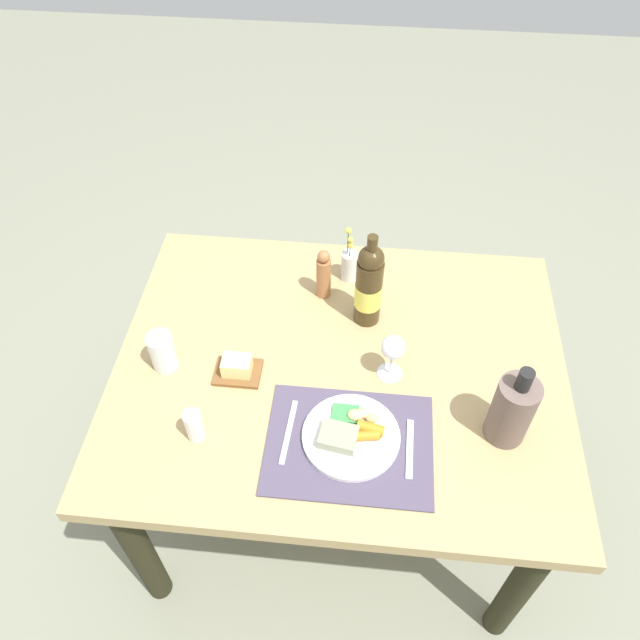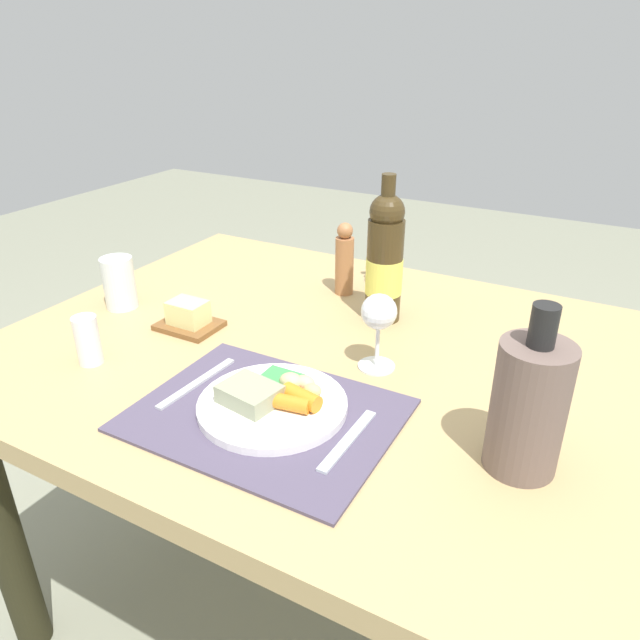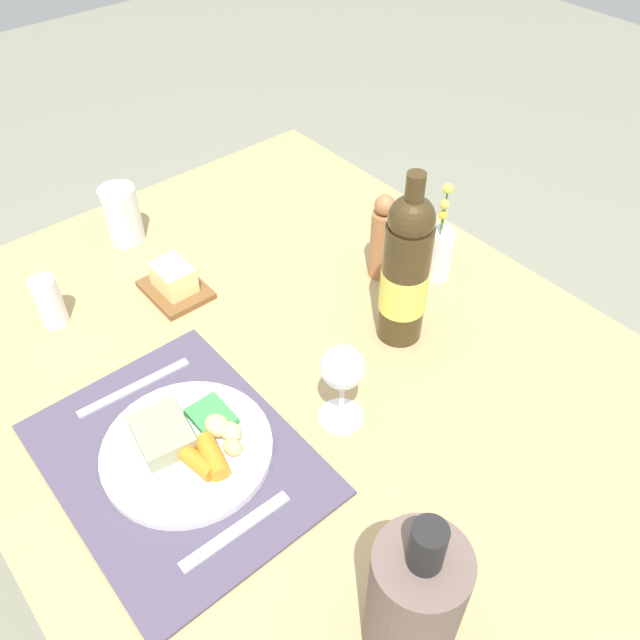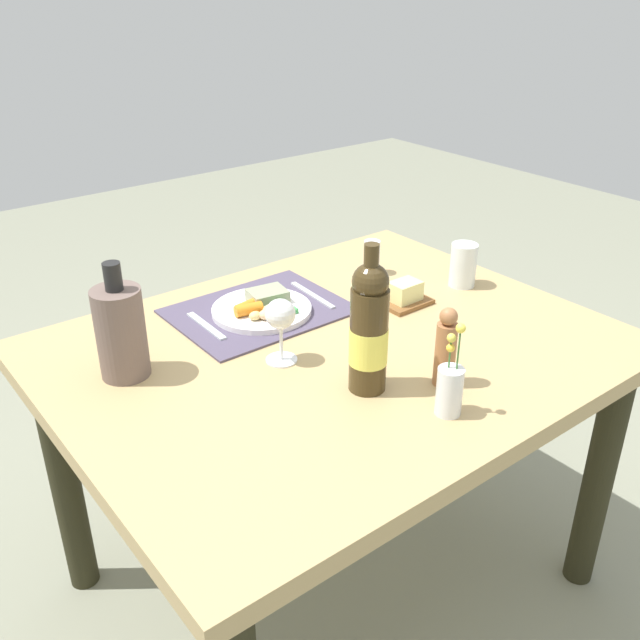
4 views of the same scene
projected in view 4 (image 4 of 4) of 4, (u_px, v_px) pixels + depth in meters
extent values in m
plane|color=gray|center=(332.00, 577.00, 2.00)|extent=(8.00, 8.00, 0.00)
cube|color=tan|center=(334.00, 353.00, 1.67)|extent=(1.29, 1.02, 0.04)
cylinder|color=black|center=(380.00, 351.00, 2.45)|extent=(0.08, 0.08, 0.71)
cylinder|color=black|center=(65.00, 480.00, 1.83)|extent=(0.08, 0.08, 0.71)
cylinder|color=black|center=(599.00, 476.00, 1.85)|extent=(0.08, 0.08, 0.71)
cube|color=#4C4359|center=(259.00, 311.00, 1.81)|extent=(0.43, 0.33, 0.01)
cylinder|color=white|center=(262.00, 310.00, 1.80)|extent=(0.25, 0.25, 0.01)
cube|color=gray|center=(268.00, 296.00, 1.82)|extent=(0.11, 0.09, 0.03)
cylinder|color=orange|center=(247.00, 306.00, 1.77)|extent=(0.07, 0.04, 0.03)
cylinder|color=orange|center=(249.00, 309.00, 1.75)|extent=(0.07, 0.04, 0.03)
ellipsoid|color=#C4B97E|center=(271.00, 310.00, 1.75)|extent=(0.04, 0.04, 0.03)
ellipsoid|color=#DCAF7F|center=(266.00, 314.00, 1.73)|extent=(0.04, 0.03, 0.02)
ellipsoid|color=#DAB96E|center=(255.00, 316.00, 1.72)|extent=(0.03, 0.03, 0.02)
cube|color=#3C964B|center=(281.00, 311.00, 1.76)|extent=(0.07, 0.06, 0.01)
cube|color=silver|center=(312.00, 295.00, 1.89)|extent=(0.03, 0.19, 0.00)
cube|color=silver|center=(206.00, 326.00, 1.73)|extent=(0.02, 0.17, 0.00)
cylinder|color=#3D2F17|center=(368.00, 340.00, 1.44)|extent=(0.08, 0.08, 0.23)
sphere|color=#3D2F17|center=(371.00, 282.00, 1.38)|extent=(0.08, 0.08, 0.08)
cylinder|color=#3D2F17|center=(371.00, 262.00, 1.36)|extent=(0.03, 0.03, 0.07)
cylinder|color=#ECE559|center=(368.00, 345.00, 1.45)|extent=(0.08, 0.08, 0.08)
cube|color=brown|center=(404.00, 302.00, 1.85)|extent=(0.13, 0.10, 0.01)
cube|color=#E7E291|center=(405.00, 291.00, 1.84)|extent=(0.08, 0.06, 0.05)
cylinder|color=#6A564F|center=(121.00, 333.00, 1.50)|extent=(0.11, 0.11, 0.20)
cylinder|color=black|center=(113.00, 276.00, 1.44)|extent=(0.04, 0.04, 0.06)
cylinder|color=#A56B41|center=(445.00, 354.00, 1.48)|extent=(0.04, 0.04, 0.14)
sphere|color=#A56B41|center=(449.00, 317.00, 1.43)|extent=(0.04, 0.04, 0.04)
cylinder|color=white|center=(282.00, 360.00, 1.59)|extent=(0.07, 0.07, 0.00)
cylinder|color=white|center=(281.00, 343.00, 1.57)|extent=(0.01, 0.01, 0.08)
sphere|color=white|center=(280.00, 314.00, 1.54)|extent=(0.07, 0.07, 0.07)
cylinder|color=silver|center=(450.00, 391.00, 1.39)|extent=(0.05, 0.05, 0.10)
cylinder|color=#3F7233|center=(448.00, 375.00, 1.38)|extent=(0.00, 0.00, 0.17)
sphere|color=#D9CA4B|center=(452.00, 338.00, 1.34)|extent=(0.02, 0.02, 0.02)
cylinder|color=#3F7233|center=(456.00, 372.00, 1.37)|extent=(0.00, 0.00, 0.19)
sphere|color=#F9E34A|center=(461.00, 328.00, 1.32)|extent=(0.02, 0.02, 0.02)
cylinder|color=#3F7233|center=(449.00, 379.00, 1.38)|extent=(0.00, 0.00, 0.15)
sphere|color=yellow|center=(452.00, 347.00, 1.35)|extent=(0.02, 0.02, 0.02)
cylinder|color=silver|center=(463.00, 265.00, 1.94)|extent=(0.07, 0.07, 0.12)
cylinder|color=silver|center=(462.00, 273.00, 1.95)|extent=(0.07, 0.07, 0.07)
cylinder|color=white|center=(372.00, 257.00, 2.02)|extent=(0.05, 0.05, 0.10)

